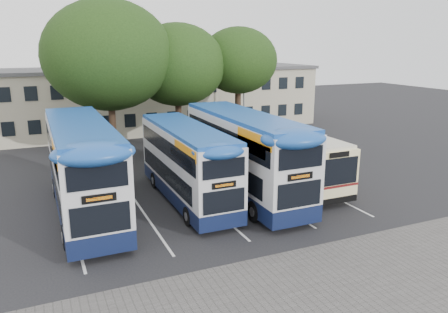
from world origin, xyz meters
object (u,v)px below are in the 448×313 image
lamp_post (244,82)px  tree_right (238,61)px  tree_left (108,55)px  bus_single (282,152)px  bus_dd_left (82,165)px  bus_dd_right (244,151)px  bus_dd_mid (187,160)px  tree_mid (177,65)px

lamp_post → tree_right: 4.15m
tree_left → bus_single: size_ratio=1.05×
bus_dd_left → lamp_post: bearing=41.6°
bus_dd_right → bus_dd_mid: bearing=171.9°
bus_dd_left → bus_dd_mid: size_ratio=1.13×
lamp_post → tree_mid: tree_mid is taller
tree_right → bus_single: bearing=-100.1°
tree_right → bus_dd_left: size_ratio=0.86×
bus_dd_mid → tree_right: bearing=53.2°
lamp_post → bus_dd_right: 16.73m
tree_left → bus_single: tree_left is taller
tree_right → bus_dd_right: (-5.27, -11.84, -4.50)m
bus_dd_right → bus_single: size_ratio=1.02×
tree_left → bus_dd_mid: (2.07, -10.92, -5.35)m
bus_dd_mid → bus_dd_right: (3.24, -0.46, 0.29)m
tree_left → bus_dd_right: tree_left is taller
tree_right → bus_dd_mid: tree_right is taller
lamp_post → bus_single: lamp_post is taller
bus_dd_left → bus_single: (12.11, 0.92, -0.76)m
lamp_post → bus_single: size_ratio=0.82×
tree_mid → bus_dd_mid: (-3.27, -11.45, -4.55)m
lamp_post → bus_dd_mid: bearing=-126.3°
tree_mid → bus_dd_left: size_ratio=0.88×
lamp_post → bus_dd_mid: (-10.56, -14.38, -2.77)m
tree_left → tree_mid: bearing=5.7°
tree_mid → bus_dd_right: (-0.02, -11.91, -4.27)m
tree_left → tree_right: (10.58, 0.46, -0.56)m
tree_left → tree_right: 10.60m
lamp_post → tree_left: tree_left is taller
lamp_post → bus_dd_left: lamp_post is taller
tree_left → bus_dd_left: tree_left is taller
bus_dd_mid → bus_single: bearing=9.6°
bus_dd_right → bus_single: bearing=24.8°
tree_right → bus_dd_mid: size_ratio=0.98×
lamp_post → bus_dd_right: lamp_post is taller
lamp_post → tree_left: size_ratio=0.78×
tree_mid → bus_dd_left: 14.82m
tree_left → bus_dd_mid: tree_left is taller
bus_dd_left → bus_single: bearing=4.3°
bus_dd_mid → bus_single: size_ratio=0.91×
lamp_post → tree_right: size_ratio=0.92×
bus_dd_left → bus_dd_mid: 5.43m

